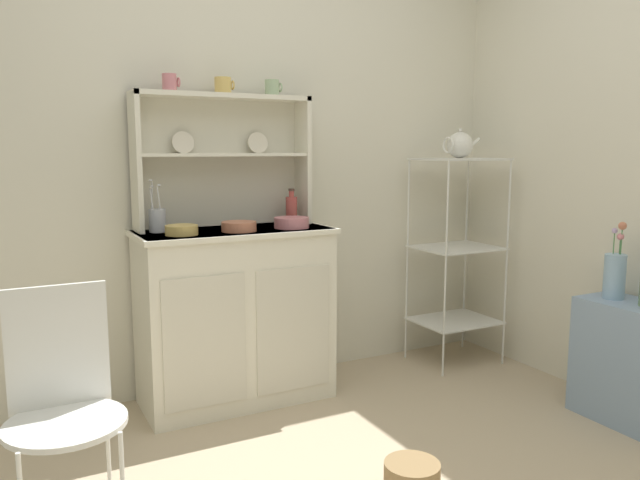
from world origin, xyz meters
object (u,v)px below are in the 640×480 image
Objects in this scene: wire_chair at (63,396)px; porcelain_teapot at (460,145)px; hutch_cabinet at (236,314)px; bowl_mixing_large at (182,230)px; side_shelf_blue at (631,363)px; utensil_jar at (157,220)px; flower_vase at (615,274)px; bakers_rack at (457,241)px; cup_rose_0 at (170,83)px; hutch_shelf_unit at (221,150)px; floor_basket at (412,479)px; jam_bottle at (292,209)px.

wire_chair is 2.53m from porcelain_teapot.
bowl_mixing_large reaches higher than hutch_cabinet.
utensil_jar reaches higher than side_shelf_blue.
bowl_mixing_large is 2.05m from flower_vase.
bakers_rack is at bearing 100.72° from flower_vase.
utensil_jar is at bearing 28.79° from wire_chair.
side_shelf_blue is at bearing -80.44° from porcelain_teapot.
cup_rose_0 reaches higher than porcelain_teapot.
cup_rose_0 is (-0.26, -0.04, 0.32)m from hutch_shelf_unit.
jam_bottle reaches higher than floor_basket.
porcelain_teapot is (1.72, -0.13, 0.36)m from utensil_jar.
floor_basket is at bearing -78.55° from hutch_shelf_unit.
utensil_jar reaches higher than jam_bottle.
hutch_shelf_unit is at bearing 171.16° from bakers_rack.
flower_vase reaches higher than wire_chair.
floor_basket is 2.05m from cup_rose_0.
porcelain_teapot is at bearing 99.56° from side_shelf_blue.
wire_chair reaches higher than side_shelf_blue.
porcelain_teapot is at bearing -6.05° from cup_rose_0.
floor_basket is (-1.10, -1.09, -0.67)m from bakers_rack.
side_shelf_blue is at bearing -29.38° from bowl_mixing_large.
porcelain_teapot is at bearing 180.00° from bakers_rack.
jam_bottle is (-1.19, 1.18, 0.67)m from side_shelf_blue.
hutch_shelf_unit is 2.22m from side_shelf_blue.
floor_basket is 1.63m from utensil_jar.
bowl_mixing_large is at bearing -165.32° from hutch_cabinet.
utensil_jar is (-0.35, -0.08, -0.33)m from hutch_shelf_unit.
jam_bottle is at bearing -12.12° from hutch_shelf_unit.
cup_rose_0 is 0.44× the size of jam_bottle.
bakers_rack is 5.08× the size of porcelain_teapot.
wire_chair is at bearing -121.48° from cup_rose_0.
wire_chair is 1.26m from floor_basket.
hutch_shelf_unit reaches higher than bakers_rack.
hutch_shelf_unit reaches higher than flower_vase.
porcelain_teapot is (1.63, -0.17, -0.29)m from cup_rose_0.
wire_chair is (-0.89, -0.90, 0.07)m from hutch_cabinet.
jam_bottle is at bearing 5.77° from wire_chair.
porcelain_teapot is (2.25, 0.85, 0.78)m from wire_chair.
side_shelf_blue is at bearing -44.94° from jam_bottle.
hutch_shelf_unit is 0.48m from jam_bottle.
hutch_shelf_unit is at bearing 90.00° from hutch_cabinet.
porcelain_teapot is at bearing -8.85° from hutch_shelf_unit.
wire_chair is 1.19m from utensil_jar.
floor_basket is at bearing -76.98° from hutch_cabinet.
cup_rose_0 reaches higher than side_shelf_blue.
flower_vase is at bearing -34.58° from wire_chair.
side_shelf_blue is 1.81m from jam_bottle.
flower_vase is at bearing -29.11° from utensil_jar.
utensil_jar is 0.68× the size of flower_vase.
side_shelf_blue is (0.18, -1.05, -0.45)m from bakers_rack.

